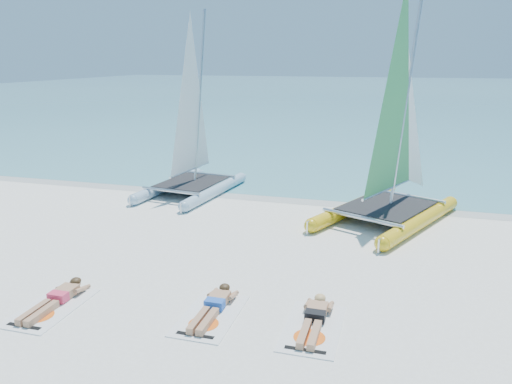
# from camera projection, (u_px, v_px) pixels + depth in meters

# --- Properties ---
(ground) EXTENTS (140.00, 140.00, 0.00)m
(ground) POSITION_uv_depth(u_px,v_px,m) (248.00, 257.00, 12.18)
(ground) COLOR white
(ground) RESTS_ON ground
(sea) EXTENTS (140.00, 115.00, 0.01)m
(sea) POSITION_uv_depth(u_px,v_px,m) (377.00, 92.00, 70.66)
(sea) COLOR #7ACCC9
(sea) RESTS_ON ground
(wet_sand_strip) EXTENTS (140.00, 1.40, 0.01)m
(wet_sand_strip) POSITION_uv_depth(u_px,v_px,m) (294.00, 198.00, 17.28)
(wet_sand_strip) COLOR beige
(wet_sand_strip) RESTS_ON ground
(catamaran_blue) EXTENTS (2.88, 5.07, 6.59)m
(catamaran_blue) POSITION_uv_depth(u_px,v_px,m) (192.00, 138.00, 17.55)
(catamaran_blue) COLOR #A9CBDE
(catamaran_blue) RESTS_ON ground
(catamaran_yellow) EXTENTS (4.52, 5.92, 7.29)m
(catamaran_yellow) POSITION_uv_depth(u_px,v_px,m) (399.00, 142.00, 14.75)
(catamaran_yellow) COLOR gold
(catamaran_yellow) RESTS_ON ground
(towel_a) EXTENTS (1.00, 1.85, 0.02)m
(towel_a) POSITION_uv_depth(u_px,v_px,m) (51.00, 307.00, 9.70)
(towel_a) COLOR white
(towel_a) RESTS_ON ground
(sunbather_a) EXTENTS (0.37, 1.73, 0.26)m
(sunbather_a) POSITION_uv_depth(u_px,v_px,m) (57.00, 298.00, 9.85)
(sunbather_a) COLOR tan
(sunbather_a) RESTS_ON towel_a
(towel_b) EXTENTS (1.00, 1.85, 0.02)m
(towel_b) POSITION_uv_depth(u_px,v_px,m) (210.00, 315.00, 9.41)
(towel_b) COLOR white
(towel_b) RESTS_ON ground
(sunbather_b) EXTENTS (0.37, 1.73, 0.26)m
(sunbather_b) POSITION_uv_depth(u_px,v_px,m) (214.00, 305.00, 9.56)
(sunbather_b) COLOR tan
(sunbather_b) RESTS_ON towel_b
(towel_c) EXTENTS (1.00, 1.85, 0.02)m
(towel_c) POSITION_uv_depth(u_px,v_px,m) (313.00, 328.00, 8.97)
(towel_c) COLOR white
(towel_c) RESTS_ON ground
(sunbather_c) EXTENTS (0.37, 1.73, 0.26)m
(sunbather_c) POSITION_uv_depth(u_px,v_px,m) (315.00, 317.00, 9.12)
(sunbather_c) COLOR tan
(sunbather_c) RESTS_ON towel_c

